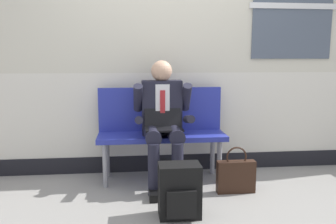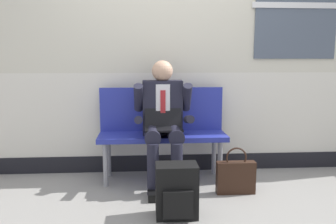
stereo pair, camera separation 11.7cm
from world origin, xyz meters
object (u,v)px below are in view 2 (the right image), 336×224
at_px(bench_with_person, 162,126).
at_px(handbag, 236,176).
at_px(person_seated, 163,120).
at_px(backpack, 177,191).

height_order(bench_with_person, handbag, bench_with_person).
relative_size(person_seated, handbag, 2.79).
bearing_deg(bench_with_person, backpack, -85.90).
bearing_deg(person_seated, backpack, -84.76).
relative_size(bench_with_person, person_seated, 1.05).
distance_m(bench_with_person, person_seated, 0.23).
bearing_deg(bench_with_person, handbag, -36.59).
height_order(person_seated, backpack, person_seated).
bearing_deg(person_seated, bench_with_person, 90.00).
xyz_separation_m(backpack, handbag, (0.60, 0.44, -0.05)).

